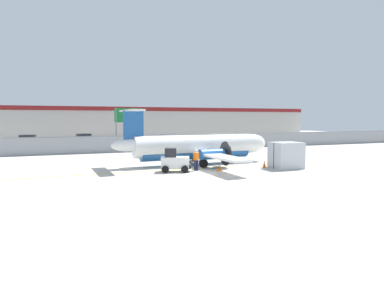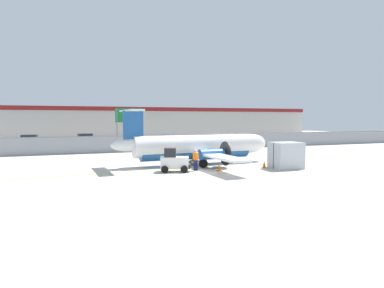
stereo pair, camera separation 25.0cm
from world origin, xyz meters
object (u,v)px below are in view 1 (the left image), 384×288
object	(u,v)px
parked_car_0	(29,140)
parked_car_1	(84,138)
parked_car_4	(218,139)
ground_crew_worker	(196,159)
highway_sign	(129,119)
traffic_cone_far_right	(291,164)
cargo_container	(286,155)
traffic_cone_near_right	(220,167)
traffic_cone_near_left	(264,164)
traffic_cone_far_left	(193,157)
commuter_airplane	(199,147)
parked_car_3	(170,139)
baggage_tug	(175,161)
parked_car_2	(129,138)

from	to	relation	value
parked_car_0	parked_car_1	size ratio (longest dim) A/B	1.00
parked_car_0	parked_car_4	world-z (taller)	same
ground_crew_worker	highway_sign	bearing A→B (deg)	173.25
traffic_cone_far_right	highway_sign	xyz separation A→B (m)	(-9.60, 20.47, 3.83)
cargo_container	traffic_cone_near_right	world-z (taller)	cargo_container
ground_crew_worker	highway_sign	size ratio (longest dim) A/B	0.31
traffic_cone_near_left	traffic_cone_far_left	xyz separation A→B (m)	(-3.80, 6.77, 0.00)
traffic_cone_far_left	commuter_airplane	bearing A→B (deg)	-101.83
cargo_container	commuter_airplane	bearing A→B (deg)	141.14
parked_car_3	commuter_airplane	bearing A→B (deg)	-105.10
parked_car_4	traffic_cone_near_right	bearing A→B (deg)	-113.03
traffic_cone_near_left	highway_sign	world-z (taller)	highway_sign
baggage_tug	traffic_cone_far_right	xyz separation A→B (m)	(9.81, -1.76, -0.54)
commuter_airplane	traffic_cone_near_left	xyz separation A→B (m)	(4.37, -4.06, -1.29)
traffic_cone_near_right	parked_car_2	xyz separation A→B (m)	(-0.39, 33.55, 0.58)
traffic_cone_near_left	cargo_container	bearing A→B (deg)	-35.23
baggage_tug	traffic_cone_near_right	world-z (taller)	baggage_tug
traffic_cone_far_right	parked_car_1	xyz separation A→B (m)	(-13.95, 35.14, 0.58)
traffic_cone_near_left	parked_car_2	xyz separation A→B (m)	(-4.74, 33.36, 0.58)
cargo_container	highway_sign	xyz separation A→B (m)	(-9.11, 20.45, 3.04)
baggage_tug	parked_car_4	size ratio (longest dim) A/B	0.60
traffic_cone_far_right	parked_car_4	world-z (taller)	parked_car_4
traffic_cone_far_right	parked_car_2	world-z (taller)	parked_car_2
traffic_cone_far_right	parked_car_1	bearing A→B (deg)	111.65
traffic_cone_near_right	traffic_cone_far_right	bearing A→B (deg)	-7.75
traffic_cone_far_left	traffic_cone_far_right	size ratio (longest dim) A/B	1.00
traffic_cone_near_right	parked_car_0	world-z (taller)	parked_car_0
commuter_airplane	traffic_cone_near_left	world-z (taller)	commuter_airplane
cargo_container	parked_car_3	xyz separation A→B (m)	(-1.29, 27.37, -0.21)
traffic_cone_near_left	traffic_cone_far_left	distance (m)	7.76
parked_car_3	parked_car_4	distance (m)	7.75
parked_car_4	parked_car_2	bearing A→B (deg)	148.18
parked_car_4	highway_sign	xyz separation A→B (m)	(-15.40, -5.30, 3.24)
parked_car_2	commuter_airplane	bearing A→B (deg)	97.55
commuter_airplane	traffic_cone_far_left	world-z (taller)	commuter_airplane
cargo_container	parked_car_0	bearing A→B (deg)	124.74
traffic_cone_near_left	traffic_cone_near_right	distance (m)	4.36
traffic_cone_near_right	highway_sign	size ratio (longest dim) A/B	0.12
parked_car_2	parked_car_3	world-z (taller)	same
traffic_cone_near_left	parked_car_0	world-z (taller)	parked_car_0
commuter_airplane	ground_crew_worker	size ratio (longest dim) A/B	9.43
traffic_cone_near_left	parked_car_1	bearing A→B (deg)	109.41
traffic_cone_near_left	baggage_tug	bearing A→B (deg)	174.81
traffic_cone_far_right	parked_car_1	size ratio (longest dim) A/B	0.15
baggage_tug	parked_car_0	size ratio (longest dim) A/B	0.59
commuter_airplane	traffic_cone_near_right	distance (m)	4.43
commuter_airplane	parked_car_3	world-z (taller)	commuter_airplane
parked_car_1	parked_car_4	xyz separation A→B (m)	(19.76, -9.38, 0.00)
ground_crew_worker	parked_car_3	world-z (taller)	same
traffic_cone_near_left	parked_car_4	size ratio (longest dim) A/B	0.15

